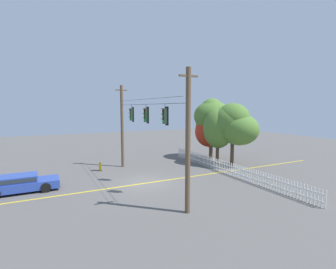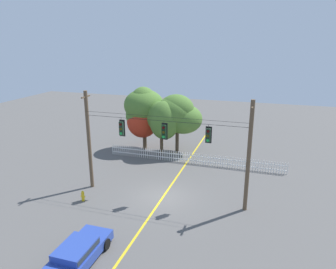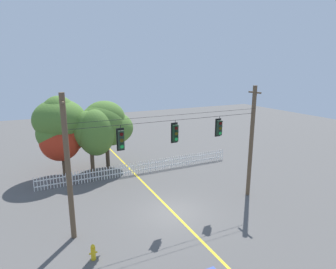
{
  "view_description": "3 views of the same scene",
  "coord_description": "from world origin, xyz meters",
  "views": [
    {
      "loc": [
        17.14,
        -6.83,
        5.63
      ],
      "look_at": [
        1.06,
        1.3,
        3.7
      ],
      "focal_mm": 26.99,
      "sensor_mm": 36.0,
      "label": 1
    },
    {
      "loc": [
        6.71,
        -20.08,
        11.28
      ],
      "look_at": [
        0.02,
        1.18,
        4.54
      ],
      "focal_mm": 33.77,
      "sensor_mm": 36.0,
      "label": 2
    },
    {
      "loc": [
        -7.22,
        -14.16,
        8.84
      ],
      "look_at": [
        0.5,
        1.78,
        4.59
      ],
      "focal_mm": 30.02,
      "sensor_mm": 36.0,
      "label": 3
    }
  ],
  "objects": [
    {
      "name": "ground",
      "position": [
        0.0,
        0.0,
        0.0
      ],
      "size": [
        80.0,
        80.0,
        0.0
      ],
      "primitive_type": "plane",
      "color": "#565451"
    },
    {
      "name": "lane_centerline_stripe",
      "position": [
        0.0,
        0.0,
        0.0
      ],
      "size": [
        0.16,
        36.0,
        0.01
      ],
      "primitive_type": "cube",
      "color": "gold",
      "rests_on": "ground"
    },
    {
      "name": "signal_support_span",
      "position": [
        0.0,
        -0.0,
        3.92
      ],
      "size": [
        12.17,
        1.1,
        7.69
      ],
      "color": "brown",
      "rests_on": "ground"
    },
    {
      "name": "traffic_signal_northbound_secondary",
      "position": [
        -3.16,
        0.01,
        5.06
      ],
      "size": [
        0.43,
        0.38,
        1.44
      ],
      "color": "black"
    },
    {
      "name": "traffic_signal_westbound_side",
      "position": [
        0.1,
        0.01,
        5.09
      ],
      "size": [
        0.43,
        0.38,
        1.39
      ],
      "color": "black"
    },
    {
      "name": "traffic_signal_southbound_primary",
      "position": [
        3.22,
        0.01,
        5.12
      ],
      "size": [
        0.43,
        0.38,
        1.33
      ],
      "color": "black"
    },
    {
      "name": "white_picket_fence",
      "position": [
        0.63,
        7.14,
        0.54
      ],
      "size": [
        16.81,
        0.06,
        1.06
      ],
      "color": "white",
      "rests_on": "ground"
    },
    {
      "name": "autumn_maple_near_fence",
      "position": [
        -5.23,
        9.83,
        3.19
      ],
      "size": [
        3.83,
        3.2,
        5.08
      ],
      "color": "brown",
      "rests_on": "ground"
    },
    {
      "name": "autumn_maple_mid",
      "position": [
        -5.45,
        9.94,
        4.36
      ],
      "size": [
        4.21,
        3.95,
        6.64
      ],
      "color": "brown",
      "rests_on": "ground"
    },
    {
      "name": "autumn_oak_far_east",
      "position": [
        -2.96,
        8.93,
        3.65
      ],
      "size": [
        3.47,
        3.1,
        5.52
      ],
      "color": "brown",
      "rests_on": "ground"
    },
    {
      "name": "autumn_maple_far_west",
      "position": [
        -1.65,
        9.76,
        4.05
      ],
      "size": [
        4.76,
        3.85,
        6.06
      ],
      "color": "#473828",
      "rests_on": "ground"
    },
    {
      "name": "parked_car",
      "position": [
        -1.98,
        -8.21,
        0.61
      ],
      "size": [
        1.97,
        4.59,
        1.15
      ],
      "color": "#28429E",
      "rests_on": "ground"
    },
    {
      "name": "fire_hydrant",
      "position": [
        -5.37,
        -2.27,
        0.39
      ],
      "size": [
        0.38,
        0.22,
        0.79
      ],
      "color": "gold",
      "rests_on": "ground"
    }
  ]
}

